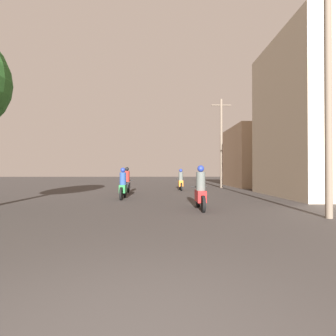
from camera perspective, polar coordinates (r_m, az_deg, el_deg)
name	(u,v)px	position (r m, az deg, el deg)	size (l,w,h in m)	color
motorcycle_red	(200,192)	(9.43, 7.09, -5.23)	(0.60, 1.84, 1.58)	black
motorcycle_green	(123,186)	(13.15, -9.76, -3.94)	(0.60, 1.88, 1.54)	black
motorcycle_black	(127,183)	(16.16, -8.91, -3.22)	(0.60, 1.88, 1.62)	black
motorcycle_orange	(181,182)	(18.75, 2.79, -2.98)	(0.60, 1.88, 1.53)	black
building_right_near	(322,118)	(16.83, 30.59, 9.40)	(5.42, 6.68, 8.58)	beige
building_right_far	(252,157)	(25.02, 17.85, 2.21)	(4.22, 7.44, 5.22)	tan
utility_pole_near	(328,73)	(9.41, 31.49, 17.29)	(1.60, 0.20, 8.19)	#6B5B4C
utility_pole_far	(221,141)	(21.84, 11.53, 5.69)	(1.60, 0.20, 7.24)	#6B5B4C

